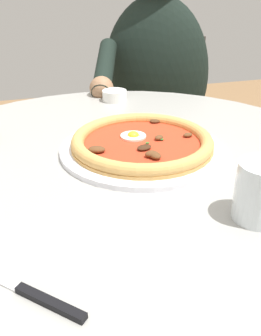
{
  "coord_description": "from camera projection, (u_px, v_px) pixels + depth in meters",
  "views": [
    {
      "loc": [
        0.17,
        0.61,
        1.06
      ],
      "look_at": [
        -0.01,
        0.01,
        0.73
      ],
      "focal_mm": 40.32,
      "sensor_mm": 36.0,
      "label": 1
    }
  ],
  "objects": [
    {
      "name": "dining_table",
      "position": [
        124.0,
        238.0,
        0.79
      ],
      "size": [
        0.97,
        0.97,
        0.74
      ],
      "color": "#999993",
      "rests_on": "ground"
    },
    {
      "name": "pizza_on_plate",
      "position": [
        142.0,
        144.0,
        0.74
      ],
      "size": [
        0.33,
        0.33,
        0.04
      ],
      "color": "white",
      "rests_on": "dining_table"
    },
    {
      "name": "water_glass",
      "position": [
        260.0,
        195.0,
        0.53
      ],
      "size": [
        0.07,
        0.07,
        0.09
      ],
      "color": "silver",
      "rests_on": "dining_table"
    },
    {
      "name": "steak_knife",
      "position": [
        28.0,
        293.0,
        0.41
      ],
      "size": [
        0.16,
        0.16,
        0.01
      ],
      "color": "silver",
      "rests_on": "dining_table"
    },
    {
      "name": "ramekin_capers",
      "position": [
        114.0,
        95.0,
        1.04
      ],
      "size": [
        0.07,
        0.07,
        0.03
      ],
      "color": "white",
      "rests_on": "dining_table"
    },
    {
      "name": "diner_person",
      "position": [
        153.0,
        129.0,
        1.45
      ],
      "size": [
        0.5,
        0.46,
        1.17
      ],
      "color": "#282833",
      "rests_on": "ground"
    },
    {
      "name": "cafe_chair_diner",
      "position": [
        156.0,
        121.0,
        1.59
      ],
      "size": [
        0.52,
        0.52,
        0.84
      ],
      "color": "#504A45",
      "rests_on": "ground"
    }
  ]
}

